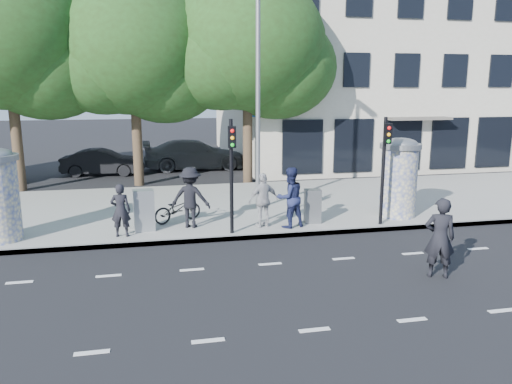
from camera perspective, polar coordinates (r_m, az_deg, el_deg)
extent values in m
plane|color=black|center=(11.67, 3.24, -10.57)|extent=(120.00, 120.00, 0.00)
cube|color=gray|center=(18.65, -2.70, -1.62)|extent=(40.00, 8.00, 0.15)
cube|color=slate|center=(14.90, -0.29, -5.15)|extent=(40.00, 0.10, 0.16)
cube|color=silver|center=(9.76, 6.69, -15.39)|extent=(32.00, 0.12, 0.01)
cube|color=silver|center=(12.93, 1.63, -8.23)|extent=(32.00, 0.12, 0.01)
cylinder|color=beige|center=(17.39, 15.97, 1.05)|extent=(1.20, 1.20, 2.30)
cylinder|color=slate|center=(17.21, 16.20, 5.07)|extent=(1.36, 1.36, 0.16)
ellipsoid|color=slate|center=(17.20, 16.22, 5.34)|extent=(1.10, 1.10, 0.38)
cylinder|color=black|center=(14.66, -2.83, 1.69)|extent=(0.11, 0.11, 3.40)
cube|color=black|center=(14.31, -2.76, 6.30)|extent=(0.22, 0.14, 0.62)
cylinder|color=black|center=(16.10, 14.31, 2.27)|extent=(0.11, 0.11, 3.40)
cube|color=black|center=(15.79, 14.82, 6.46)|extent=(0.22, 0.14, 0.62)
cylinder|color=slate|center=(17.48, 0.22, 10.98)|extent=(0.16, 0.16, 8.00)
cylinder|color=#38281C|center=(23.68, -25.70, 5.75)|extent=(0.44, 0.44, 4.73)
ellipsoid|color=#223915|center=(23.67, -26.65, 15.76)|extent=(7.20, 7.20, 6.12)
cylinder|color=#38281C|center=(23.22, -13.44, 6.12)|extent=(0.44, 0.44, 4.41)
ellipsoid|color=#223915|center=(23.16, -13.92, 15.68)|extent=(6.80, 6.80, 5.78)
cylinder|color=#38281C|center=(23.21, -0.96, 6.67)|extent=(0.44, 0.44, 4.59)
ellipsoid|color=#223915|center=(23.17, -1.00, 16.63)|extent=(7.00, 7.00, 5.95)
cube|color=#B8B09A|center=(33.85, 14.70, 14.28)|extent=(20.00, 15.00, 12.00)
cube|color=black|center=(27.39, 21.20, 5.23)|extent=(18.00, 0.10, 2.60)
cube|color=#59544C|center=(25.94, 18.08, 8.00)|extent=(3.20, 0.90, 0.12)
cube|color=#194C8C|center=(23.49, 1.38, 8.95)|extent=(1.60, 0.06, 0.30)
imported|color=black|center=(15.02, -15.21, -2.03)|extent=(0.60, 0.43, 1.57)
imported|color=#1B2145|center=(15.45, 3.88, -0.64)|extent=(1.08, 0.94, 1.89)
imported|color=black|center=(15.56, -7.50, -0.63)|extent=(1.38, 1.06, 1.89)
imported|color=#9F9FA2|center=(15.47, 0.85, -0.95)|extent=(1.11, 0.79, 1.70)
imported|color=black|center=(12.57, 20.26, -4.95)|extent=(0.82, 0.68, 1.94)
imported|color=black|center=(16.32, -8.95, -1.90)|extent=(1.25, 1.75, 0.87)
cube|color=gray|center=(15.50, -12.68, -2.05)|extent=(0.65, 0.50, 1.26)
cube|color=slate|center=(16.12, 6.48, -1.61)|extent=(0.57, 0.46, 1.09)
imported|color=black|center=(26.58, -17.13, 3.28)|extent=(1.78, 4.13, 1.32)
imported|color=#4B4D52|center=(27.40, -7.02, 4.26)|extent=(2.33, 5.53, 1.59)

